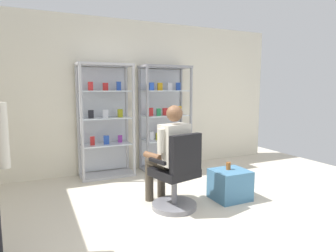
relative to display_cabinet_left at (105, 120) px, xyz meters
The scene contains 8 objects.
ground_plane 2.98m from the display_cabinet_left, 78.74° to the right, with size 7.20×7.20×0.00m, color beige.
back_wall 0.71m from the display_cabinet_left, 23.20° to the left, with size 6.00×0.10×2.70m, color silver.
display_cabinet_left is the anchor object (origin of this frame).
display_cabinet_right 1.10m from the display_cabinet_left, ahead, with size 0.90×0.45×1.90m.
office_chair 1.97m from the display_cabinet_left, 75.99° to the right, with size 0.61×0.58×0.96m.
seated_shopkeeper 1.74m from the display_cabinet_left, 75.95° to the right, with size 0.55×0.62×1.29m.
storage_crate 2.34m from the display_cabinet_left, 55.36° to the right, with size 0.47×0.43×0.40m, color teal.
tea_glass 2.24m from the display_cabinet_left, 54.83° to the right, with size 0.06×0.06×0.10m, color brown.
Camera 1 is at (-1.65, -2.15, 1.48)m, focal length 31.15 mm.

